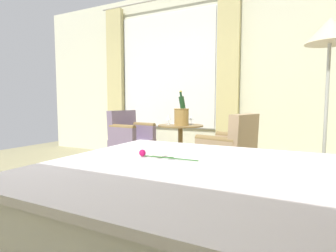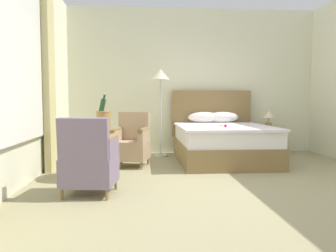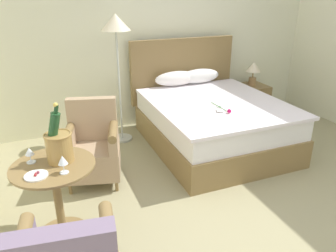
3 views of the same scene
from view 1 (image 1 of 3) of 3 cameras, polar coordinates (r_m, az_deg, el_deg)
name	(u,v)px [view 1 (image 1 of 3)]	position (r m, az deg, el deg)	size (l,w,h in m)	color
ground_plane	(55,204)	(3.04, -23.45, -15.37)	(7.33, 7.33, 0.00)	#9A926B
wall_window_side	(169,77)	(5.03, 0.26, 10.67)	(0.27, 5.95, 3.07)	silver
bed	(220,219)	(1.64, 11.21, -19.22)	(1.68, 2.06, 1.33)	olive
floor_lamp_brass	(329,48)	(2.59, 31.70, 14.18)	(0.38, 0.38, 1.73)	#B4B8B0
side_table_round	(180,145)	(3.92, 2.71, -4.15)	(0.67, 0.67, 0.72)	olive
champagne_bucket	(182,115)	(3.79, 2.98, 2.46)	(0.22, 0.22, 0.50)	#A17C40
wine_glass_near_bucket	(191,118)	(3.98, 5.08, 1.68)	(0.07, 0.07, 0.13)	white
wine_glass_near_edge	(169,118)	(3.87, 0.12, 1.79)	(0.07, 0.07, 0.15)	white
snack_plate	(176,123)	(4.05, 1.71, 0.55)	(0.18, 0.18, 0.04)	white
armchair_by_window	(229,156)	(3.24, 13.18, -6.45)	(0.69, 0.68, 0.92)	olive
armchair_facing_bed	(131,141)	(4.35, -8.16, -3.32)	(0.66, 0.63, 0.92)	olive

